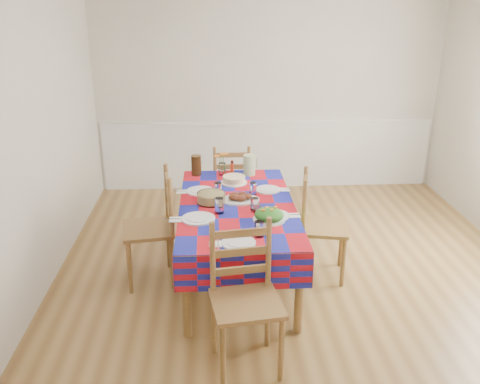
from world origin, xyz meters
name	(u,v)px	position (x,y,z in m)	size (l,w,h in m)	color
room	(302,138)	(0.00, 0.00, 1.35)	(4.58, 5.08, 2.78)	brown
wainscot	(268,153)	(0.00, 2.48, 0.49)	(4.41, 0.06, 0.92)	white
dining_table	(237,212)	(-0.54, 0.06, 0.66)	(1.02, 1.90, 0.74)	brown
setting_near_head	(245,238)	(-0.52, -0.68, 0.77)	(0.42, 0.28, 0.12)	white
setting_left_near	(205,214)	(-0.82, -0.21, 0.77)	(0.51, 0.30, 0.13)	white
setting_left_far	(206,190)	(-0.82, 0.34, 0.77)	(0.48, 0.28, 0.13)	white
setting_right_near	(268,211)	(-0.30, -0.19, 0.77)	(0.48, 0.27, 0.12)	white
setting_right_far	(263,189)	(-0.28, 0.35, 0.76)	(0.46, 0.26, 0.12)	white
meat_platter	(240,198)	(-0.52, 0.13, 0.77)	(0.36, 0.26, 0.07)	white
salad_platter	(269,215)	(-0.30, -0.31, 0.78)	(0.27, 0.27, 0.11)	white
pasta_bowl	(211,198)	(-0.77, 0.11, 0.78)	(0.25, 0.25, 0.09)	white
cake	(234,180)	(-0.55, 0.61, 0.77)	(0.26, 0.26, 0.07)	white
serving_utensils	(258,208)	(-0.37, -0.06, 0.74)	(0.15, 0.33, 0.01)	black
flower_vase	(222,166)	(-0.66, 0.86, 0.84)	(0.15, 0.13, 0.24)	white
hot_sauce	(232,167)	(-0.55, 0.88, 0.81)	(0.04, 0.04, 0.15)	red
green_pitcher	(249,165)	(-0.37, 0.85, 0.85)	(0.12, 0.12, 0.21)	#A6C389
tea_pitcher	(196,165)	(-0.92, 0.88, 0.84)	(0.10, 0.10, 0.21)	#321D0B
name_card	(243,252)	(-0.55, -0.87, 0.75)	(0.09, 0.03, 0.02)	white
chair_near	(245,299)	(-0.55, -1.13, 0.52)	(0.52, 0.50, 1.05)	brown
chair_far	(232,185)	(-0.54, 1.25, 0.48)	(0.43, 0.41, 0.97)	brown
chair_left	(154,228)	(-1.30, 0.07, 0.52)	(0.51, 0.53, 1.05)	brown
chair_right	(319,226)	(0.21, 0.07, 0.49)	(0.50, 0.52, 1.00)	brown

